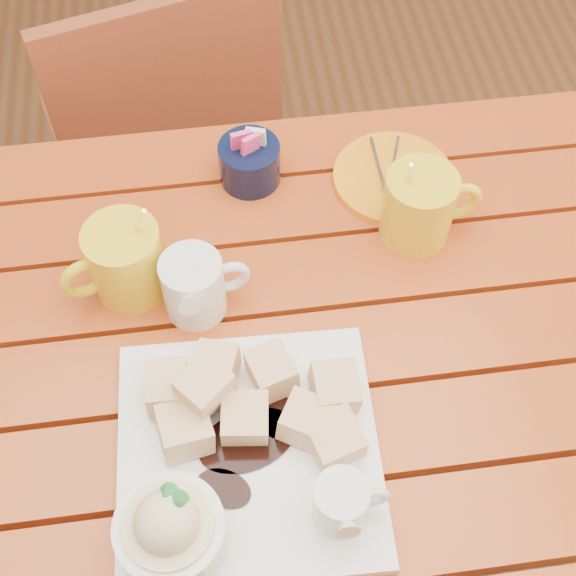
{
  "coord_description": "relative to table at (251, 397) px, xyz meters",
  "views": [
    {
      "loc": [
        -0.01,
        -0.47,
        1.61
      ],
      "look_at": [
        0.06,
        0.05,
        0.82
      ],
      "focal_mm": 50.0,
      "sensor_mm": 36.0,
      "label": 1
    }
  ],
  "objects": [
    {
      "name": "dessert_plate",
      "position": [
        -0.03,
        -0.14,
        0.14
      ],
      "size": [
        0.3,
        0.3,
        0.12
      ],
      "rotation": [
        0.0,
        0.0,
        -0.04
      ],
      "color": "white",
      "rests_on": "table"
    },
    {
      "name": "orange_saucer",
      "position": [
        0.24,
        0.25,
        0.11
      ],
      "size": [
        0.17,
        0.17,
        0.02
      ],
      "rotation": [
        0.0,
        0.0,
        -0.2
      ],
      "color": "orange",
      "rests_on": "table"
    },
    {
      "name": "cream_pitcher",
      "position": [
        -0.05,
        0.08,
        0.16
      ],
      "size": [
        0.11,
        0.09,
        0.09
      ],
      "rotation": [
        0.0,
        0.0,
        0.15
      ],
      "color": "white",
      "rests_on": "table"
    },
    {
      "name": "sugar_caddy",
      "position": [
        0.03,
        0.29,
        0.14
      ],
      "size": [
        0.09,
        0.09,
        0.09
      ],
      "color": "black",
      "rests_on": "table"
    },
    {
      "name": "ground",
      "position": [
        0.0,
        -0.0,
        -0.64
      ],
      "size": [
        5.0,
        5.0,
        0.0
      ],
      "primitive_type": "plane",
      "color": "#593319",
      "rests_on": "ground"
    },
    {
      "name": "chair_far",
      "position": [
        -0.1,
        0.66,
        -0.17
      ],
      "size": [
        0.49,
        0.49,
        0.85
      ],
      "rotation": [
        0.0,
        0.0,
        3.41
      ],
      "color": "brown",
      "rests_on": "ground"
    },
    {
      "name": "coffee_mug_left",
      "position": [
        -0.14,
        0.13,
        0.16
      ],
      "size": [
        0.13,
        0.09,
        0.16
      ],
      "rotation": [
        0.0,
        0.0,
        0.38
      ],
      "color": "yellow",
      "rests_on": "table"
    },
    {
      "name": "table",
      "position": [
        0.0,
        0.0,
        0.0
      ],
      "size": [
        1.2,
        0.79,
        0.75
      ],
      "color": "#AA4216",
      "rests_on": "ground"
    },
    {
      "name": "coffee_mug_right",
      "position": [
        0.24,
        0.16,
        0.16
      ],
      "size": [
        0.13,
        0.09,
        0.16
      ],
      "rotation": [
        0.0,
        0.0,
        0.04
      ],
      "color": "yellow",
      "rests_on": "table"
    }
  ]
}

